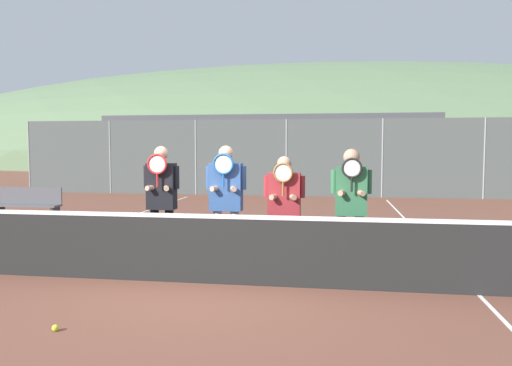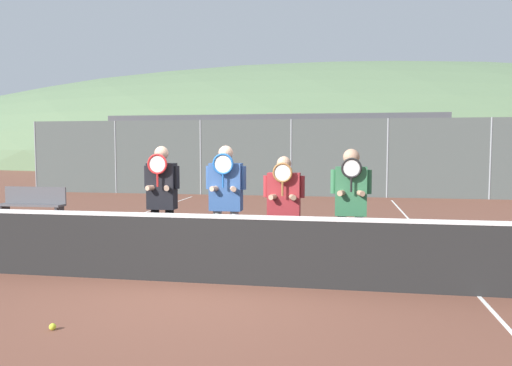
% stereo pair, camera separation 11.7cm
% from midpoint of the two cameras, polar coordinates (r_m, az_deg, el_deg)
% --- Properties ---
extents(ground_plane, '(120.00, 120.00, 0.00)m').
position_cam_midpoint_polar(ground_plane, '(6.86, -5.80, -11.31)').
color(ground_plane, brown).
extents(hill_distant, '(113.21, 62.89, 22.01)m').
position_cam_midpoint_polar(hill_distant, '(62.59, 8.18, 2.51)').
color(hill_distant, '#5B7551').
rests_on(hill_distant, ground_plane).
extents(clubhouse_building, '(17.01, 5.50, 3.41)m').
position_cam_midpoint_polar(clubhouse_building, '(27.38, 2.52, 4.01)').
color(clubhouse_building, tan).
rests_on(clubhouse_building, ground_plane).
extents(fence_back, '(20.69, 0.06, 2.82)m').
position_cam_midpoint_polar(fence_back, '(18.36, 4.22, 2.90)').
color(fence_back, gray).
rests_on(fence_back, ground_plane).
extents(tennis_net, '(9.48, 0.09, 1.04)m').
position_cam_midpoint_polar(tennis_net, '(6.75, -5.83, -7.34)').
color(tennis_net, gray).
rests_on(tennis_net, ground_plane).
extents(court_line_left_sideline, '(0.05, 16.00, 0.01)m').
position_cam_midpoint_polar(court_line_left_sideline, '(10.92, -19.56, -5.67)').
color(court_line_left_sideline, white).
rests_on(court_line_left_sideline, ground_plane).
extents(court_line_right_sideline, '(0.05, 16.00, 0.01)m').
position_cam_midpoint_polar(court_line_right_sideline, '(9.70, 20.05, -6.91)').
color(court_line_right_sideline, white).
rests_on(court_line_right_sideline, ground_plane).
extents(player_leftmost, '(0.56, 0.34, 1.84)m').
position_cam_midpoint_polar(player_leftmost, '(7.68, -10.28, -1.46)').
color(player_leftmost, black).
rests_on(player_leftmost, ground_plane).
extents(player_center_left, '(0.61, 0.34, 1.84)m').
position_cam_midpoint_polar(player_center_left, '(7.37, -3.01, -1.50)').
color(player_center_left, white).
rests_on(player_center_left, ground_plane).
extents(player_center_right, '(0.60, 0.34, 1.69)m').
position_cam_midpoint_polar(player_center_right, '(7.17, 3.66, -2.45)').
color(player_center_right, '#56565B').
rests_on(player_center_right, ground_plane).
extents(player_rightmost, '(0.57, 0.34, 1.80)m').
position_cam_midpoint_polar(player_rightmost, '(7.13, 11.24, -1.98)').
color(player_rightmost, white).
rests_on(player_rightmost, ground_plane).
extents(car_far_left, '(4.49, 2.02, 1.73)m').
position_cam_midpoint_polar(car_far_left, '(22.98, -12.28, 1.78)').
color(car_far_left, slate).
rests_on(car_far_left, ground_plane).
extents(car_left_of_center, '(4.52, 2.09, 1.75)m').
position_cam_midpoint_polar(car_left_of_center, '(21.37, 0.29, 1.71)').
color(car_left_of_center, '#B2B7BC').
rests_on(car_left_of_center, ground_plane).
extents(car_center, '(4.75, 1.91, 1.70)m').
position_cam_midpoint_polar(car_center, '(21.35, 14.39, 1.53)').
color(car_center, '#285638').
rests_on(car_center, ground_plane).
extents(bench_courtside, '(1.61, 0.36, 0.85)m').
position_cam_midpoint_polar(bench_courtside, '(13.17, -23.89, -2.13)').
color(bench_courtside, '#515156').
rests_on(bench_courtside, ground_plane).
extents(tennis_ball_on_court, '(0.07, 0.07, 0.07)m').
position_cam_midpoint_polar(tennis_ball_on_court, '(5.55, -21.66, -15.02)').
color(tennis_ball_on_court, '#CCDB33').
rests_on(tennis_ball_on_court, ground_plane).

